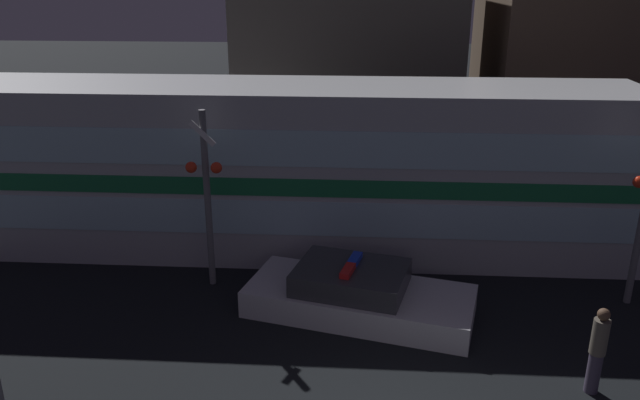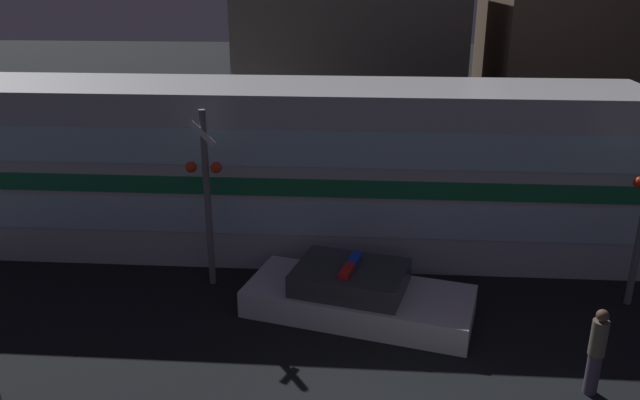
% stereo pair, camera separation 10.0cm
% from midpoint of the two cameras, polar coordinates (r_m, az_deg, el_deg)
% --- Properties ---
extents(train, '(17.50, 3.05, 4.29)m').
position_cam_midpoint_polar(train, '(16.06, -2.78, 2.91)').
color(train, '#B7BABF').
rests_on(train, ground_plane).
extents(police_car, '(5.09, 3.03, 1.18)m').
position_cam_midpoint_polar(police_car, '(13.43, 3.58, -8.67)').
color(police_car, silver).
rests_on(police_car, ground_plane).
extents(pedestrian, '(0.28, 0.28, 1.64)m').
position_cam_midpoint_polar(pedestrian, '(11.86, 24.18, -12.50)').
color(pedestrian, '#3F384C').
rests_on(pedestrian, ground_plane).
extents(crossing_signal_far, '(0.81, 0.35, 4.13)m').
position_cam_midpoint_polar(crossing_signal_far, '(14.09, -10.13, 0.81)').
color(crossing_signal_far, slate).
rests_on(crossing_signal_far, ground_plane).
extents(building_left, '(7.71, 6.08, 7.87)m').
position_cam_midpoint_polar(building_left, '(23.60, 2.93, 12.87)').
color(building_left, '#47423D').
rests_on(building_left, ground_plane).
extents(building_center, '(9.93, 6.65, 10.24)m').
position_cam_midpoint_polar(building_center, '(25.55, 26.81, 14.06)').
color(building_center, brown).
rests_on(building_center, ground_plane).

